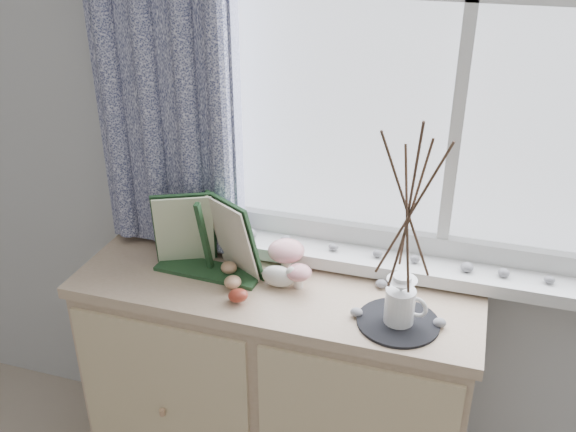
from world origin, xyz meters
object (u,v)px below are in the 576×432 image
object	(u,v)px
sideboard	(277,392)
twig_pitcher	(409,207)
botanical_book	(202,239)
toadstool_cluster	(289,257)

from	to	relation	value
sideboard	twig_pitcher	bearing A→B (deg)	-14.01
botanical_book	twig_pitcher	world-z (taller)	twig_pitcher
sideboard	toadstool_cluster	distance (m)	0.49
sideboard	botanical_book	bearing A→B (deg)	-169.90
sideboard	botanical_book	world-z (taller)	botanical_book
botanical_book	toadstool_cluster	xyz separation A→B (m)	(0.24, 0.09, -0.07)
toadstool_cluster	twig_pitcher	bearing A→B (deg)	-22.13
botanical_book	twig_pitcher	xyz separation A→B (m)	(0.59, -0.06, 0.22)
botanical_book	sideboard	bearing A→B (deg)	12.77
sideboard	twig_pitcher	world-z (taller)	twig_pitcher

